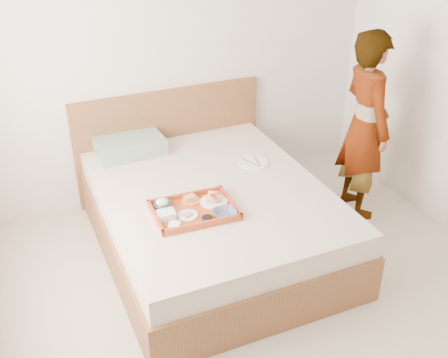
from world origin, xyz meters
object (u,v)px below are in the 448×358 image
bed (213,219)px  tray (194,210)px  dinner_plate (253,162)px  person (365,126)px

bed → tray: (-0.24, -0.25, 0.29)m
dinner_plate → person: person is taller
bed → person: bearing=1.2°
tray → dinner_plate: bearing=37.8°
tray → person: (1.57, 0.28, 0.22)m
tray → person: person is taller
dinner_plate → person: 0.94m
dinner_plate → person: bearing=-12.8°
tray → person: bearing=12.9°
bed → person: size_ratio=1.29×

